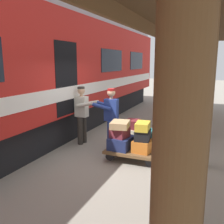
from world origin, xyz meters
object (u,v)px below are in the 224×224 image
at_px(suitcase_slate_roller, 127,139).
at_px(porter_in_overalls, 111,117).
at_px(suitcase_maroon_trunk, 132,124).
at_px(suitcase_orange_carryall, 143,146).
at_px(suitcase_burgundy_valise, 120,132).
at_px(suitcase_olive_duffel, 148,142).
at_px(suitcase_black_hardshell, 143,135).
at_px(suitcase_cream_canvas, 133,133).
at_px(porter_by_door, 82,113).
at_px(suitcase_yellow_case, 143,126).
at_px(suitcase_tan_vintage, 120,125).
at_px(suitcase_teal_softside, 148,135).
at_px(luggage_cart, 137,146).
at_px(suitcase_gray_aluminum, 152,136).
at_px(train_car, 24,74).
at_px(suitcase_navy_fabric, 121,143).

xyz_separation_m(suitcase_slate_roller, porter_in_overalls, (0.53, -0.11, 0.55)).
relative_size(suitcase_maroon_trunk, porter_in_overalls, 0.25).
height_order(suitcase_orange_carryall, suitcase_burgundy_valise, suitcase_burgundy_valise).
xyz_separation_m(suitcase_olive_duffel, suitcase_black_hardshell, (0.01, 0.49, 0.33)).
relative_size(suitcase_cream_canvas, porter_in_overalls, 0.36).
bearing_deg(porter_by_door, suitcase_slate_roller, 170.51).
distance_m(suitcase_maroon_trunk, porter_in_overalls, 0.66).
bearing_deg(suitcase_yellow_case, suitcase_tan_vintage, 3.95).
bearing_deg(porter_by_door, porter_in_overalls, 171.70).
distance_m(suitcase_slate_roller, suitcase_maroon_trunk, 0.55).
distance_m(suitcase_cream_canvas, suitcase_teal_softside, 0.73).
bearing_deg(luggage_cart, suitcase_gray_aluminum, -120.85).
bearing_deg(porter_by_door, train_car, 12.76).
relative_size(suitcase_orange_carryall, suitcase_tan_vintage, 0.93).
bearing_deg(luggage_cart, train_car, 2.33).
bearing_deg(suitcase_olive_duffel, suitcase_gray_aluminum, -90.00).
relative_size(suitcase_gray_aluminum, suitcase_tan_vintage, 0.97).
xyz_separation_m(suitcase_black_hardshell, porter_in_overalls, (1.08, -0.60, 0.24)).
relative_size(train_car, suitcase_black_hardshell, 45.89).
xyz_separation_m(suitcase_navy_fabric, porter_by_door, (1.49, -0.72, 0.50)).
distance_m(suitcase_orange_carryall, suitcase_teal_softside, 0.51).
bearing_deg(suitcase_orange_carryall, suitcase_burgundy_valise, 3.27).
height_order(luggage_cart, suitcase_navy_fabric, suitcase_navy_fabric).
bearing_deg(porter_in_overalls, suitcase_black_hardshell, 150.88).
bearing_deg(suitcase_navy_fabric, suitcase_maroon_trunk, -89.62).
distance_m(suitcase_cream_canvas, suitcase_tan_vintage, 1.11).
height_order(suitcase_yellow_case, porter_in_overalls, porter_in_overalls).
bearing_deg(suitcase_cream_canvas, suitcase_orange_carryall, 120.85).
xyz_separation_m(suitcase_navy_fabric, suitcase_maroon_trunk, (0.01, -0.92, 0.27)).
bearing_deg(luggage_cart, suitcase_burgundy_valise, 58.61).
relative_size(suitcase_burgundy_valise, porter_in_overalls, 0.23).
xyz_separation_m(suitcase_slate_roller, suitcase_gray_aluminum, (-0.57, -0.47, 0.04)).
xyz_separation_m(suitcase_cream_canvas, suitcase_burgundy_valise, (0.03, 0.98, 0.27)).
height_order(luggage_cart, suitcase_teal_softside, suitcase_teal_softside).
bearing_deg(suitcase_cream_canvas, luggage_cart, 120.85).
height_order(train_car, suitcase_gray_aluminum, train_car).
bearing_deg(suitcase_black_hardshell, suitcase_maroon_trunk, -59.19).
relative_size(train_car, suitcase_navy_fabric, 29.83).
distance_m(train_car, suitcase_orange_carryall, 4.14).
relative_size(suitcase_gray_aluminum, suitcase_burgundy_valise, 1.35).
relative_size(luggage_cart, suitcase_yellow_case, 3.50).
bearing_deg(suitcase_slate_roller, suitcase_teal_softside, -178.45).
bearing_deg(suitcase_yellow_case, suitcase_black_hardshell, 130.99).
relative_size(suitcase_olive_duffel, suitcase_yellow_case, 1.17).
bearing_deg(suitcase_maroon_trunk, suitcase_cream_canvas, -102.53).
bearing_deg(suitcase_olive_duffel, luggage_cart, 0.00).
bearing_deg(suitcase_maroon_trunk, suitcase_tan_vintage, 89.58).
xyz_separation_m(suitcase_orange_carryall, porter_by_door, (2.05, -0.72, 0.51)).
relative_size(suitcase_burgundy_valise, suitcase_yellow_case, 0.80).
distance_m(train_car, suitcase_maroon_trunk, 3.54).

